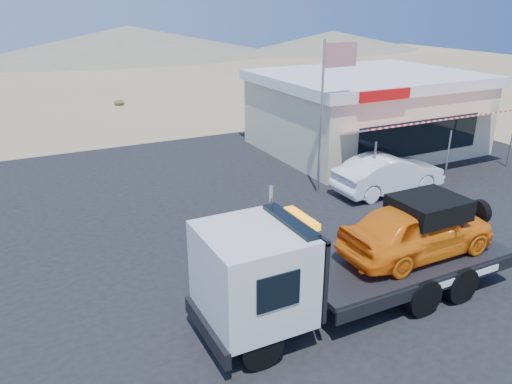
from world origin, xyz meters
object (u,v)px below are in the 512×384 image
jerky_store (365,111)px  flagpole (327,100)px  tow_truck (356,253)px  white_sedan (388,174)px

jerky_store → flagpole: flagpole is taller
tow_truck → jerky_store: size_ratio=0.81×
white_sedan → jerky_store: (3.22, 5.67, 1.20)m
tow_truck → flagpole: size_ratio=1.41×
jerky_store → flagpole: (-5.57, -4.47, 1.77)m
tow_truck → flagpole: 8.42m
flagpole → jerky_store: bearing=38.8°
white_sedan → flagpole: 3.98m
tow_truck → white_sedan: 8.64m
tow_truck → white_sedan: (6.23, 5.93, -0.74)m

